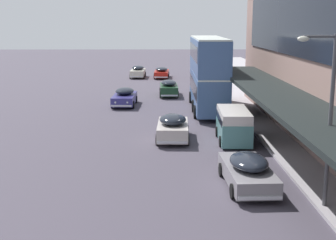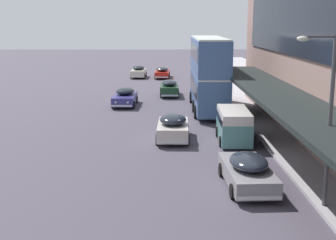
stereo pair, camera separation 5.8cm
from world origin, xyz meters
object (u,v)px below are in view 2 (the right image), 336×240
object	(u,v)px
sedan_lead_mid	(247,171)
street_lamp	(326,108)
transit_bus_kerbside_front	(209,71)
sedan_trailing_mid	(139,72)
sedan_lead_near	(173,127)
sedan_oncoming_front	(169,88)
sedan_far_back	(125,97)
sedan_second_near	(162,72)
vw_van	(234,123)

from	to	relation	value
sedan_lead_mid	street_lamp	bearing A→B (deg)	-46.73
transit_bus_kerbside_front	sedan_trailing_mid	world-z (taller)	transit_bus_kerbside_front
sedan_lead_near	sedan_oncoming_front	xyz separation A→B (m)	(0.02, 17.53, -0.01)
sedan_far_back	sedan_lead_near	xyz separation A→B (m)	(3.90, -12.22, 0.04)
sedan_far_back	street_lamp	size ratio (longest dim) A/B	0.71
sedan_oncoming_front	sedan_trailing_mid	bearing A→B (deg)	103.80
sedan_lead_near	sedan_trailing_mid	size ratio (longest dim) A/B	1.00
sedan_far_back	sedan_lead_mid	xyz separation A→B (m)	(6.98, -20.62, -0.01)
sedan_far_back	sedan_lead_near	bearing A→B (deg)	-72.29
sedan_trailing_mid	sedan_second_near	world-z (taller)	sedan_trailing_mid
sedan_lead_mid	street_lamp	world-z (taller)	street_lamp
sedan_lead_mid	sedan_trailing_mid	world-z (taller)	sedan_trailing_mid
sedan_lead_near	sedan_trailing_mid	bearing A→B (deg)	96.53
sedan_far_back	sedan_lead_mid	world-z (taller)	sedan_far_back
vw_van	sedan_trailing_mid	bearing A→B (deg)	102.59
transit_bus_kerbside_front	sedan_lead_near	bearing A→B (deg)	-107.40
sedan_lead_mid	vw_van	xyz separation A→B (m)	(0.59, 8.09, 0.35)
transit_bus_kerbside_front	sedan_far_back	bearing A→B (deg)	161.52
sedan_far_back	sedan_oncoming_front	xyz separation A→B (m)	(3.93, 5.31, 0.03)
sedan_second_near	street_lamp	bearing A→B (deg)	-81.97
sedan_trailing_mid	sedan_second_near	bearing A→B (deg)	-8.20
sedan_lead_near	sedan_lead_mid	xyz separation A→B (m)	(3.08, -8.40, -0.05)
transit_bus_kerbside_front	sedan_lead_mid	bearing A→B (deg)	-90.06
sedan_lead_near	sedan_second_near	distance (m)	32.55
sedan_second_near	sedan_oncoming_front	bearing A→B (deg)	-87.33
sedan_lead_near	street_lamp	world-z (taller)	street_lamp
sedan_lead_near	street_lamp	xyz separation A→B (m)	(5.45, -10.92, 3.19)
sedan_trailing_mid	sedan_second_near	xyz separation A→B (m)	(3.10, -0.45, -0.05)
transit_bus_kerbside_front	sedan_lead_mid	distance (m)	18.44
sedan_lead_near	sedan_second_near	world-z (taller)	sedan_lead_near
transit_bus_kerbside_front	sedan_lead_mid	size ratio (longest dim) A/B	2.24
transit_bus_kerbside_front	sedan_trailing_mid	distance (m)	24.23
sedan_trailing_mid	street_lamp	size ratio (longest dim) A/B	0.66
sedan_lead_mid	transit_bus_kerbside_front	bearing A→B (deg)	89.94
transit_bus_kerbside_front	vw_van	bearing A→B (deg)	-86.81
sedan_far_back	vw_van	size ratio (longest dim) A/B	1.01
sedan_far_back	sedan_second_near	world-z (taller)	sedan_far_back
transit_bus_kerbside_front	sedan_lead_near	xyz separation A→B (m)	(-3.10, -9.88, -2.39)
transit_bus_kerbside_front	sedan_trailing_mid	xyz separation A→B (m)	(-6.87, 23.10, -2.42)
street_lamp	sedan_far_back	bearing A→B (deg)	112.02
transit_bus_kerbside_front	street_lamp	bearing A→B (deg)	-83.54
sedan_far_back	sedan_second_near	distance (m)	20.57
transit_bus_kerbside_front	sedan_lead_near	distance (m)	10.63
sedan_trailing_mid	vw_van	distance (m)	34.12
sedan_lead_mid	sedan_second_near	world-z (taller)	sedan_lead_mid
sedan_trailing_mid	sedan_oncoming_front	bearing A→B (deg)	-76.20
transit_bus_kerbside_front	street_lamp	xyz separation A→B (m)	(2.36, -20.80, 0.80)
sedan_lead_near	sedan_oncoming_front	distance (m)	17.53
sedan_oncoming_front	sedan_second_near	bearing A→B (deg)	92.67
sedan_far_back	sedan_trailing_mid	world-z (taller)	sedan_trailing_mid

